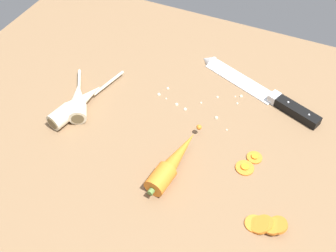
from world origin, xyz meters
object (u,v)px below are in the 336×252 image
carrot_slice_stray_near (245,167)px  carrot_slice_stray_mid (255,157)px  whole_carrot (173,162)px  chefs_knife (254,87)px  parsnip_front (78,101)px  carrot_slice_stack (265,225)px  parsnip_mid_left (77,104)px

carrot_slice_stray_near → carrot_slice_stray_mid: 3.60cm
whole_carrot → carrot_slice_stray_near: 15.04cm
chefs_knife → carrot_slice_stray_mid: bearing=-73.5°
parsnip_front → carrot_slice_stack: size_ratio=2.14×
carrot_slice_stack → carrot_slice_stray_near: (-7.30, 11.27, -0.47)cm
parsnip_mid_left → carrot_slice_stray_near: bearing=0.1°
whole_carrot → carrot_slice_stray_near: whole_carrot is taller
parsnip_mid_left → carrot_slice_stray_mid: (41.69, 3.51, -1.62)cm
carrot_slice_stray_mid → carrot_slice_stack: bearing=-67.1°
parsnip_front → parsnip_mid_left: (0.45, -1.09, -0.00)cm
carrot_slice_stray_near → parsnip_front: bearing=178.6°
carrot_slice_stack → carrot_slice_stray_near: carrot_slice_stack is taller
whole_carrot → carrot_slice_stack: whole_carrot is taller
whole_carrot → parsnip_front: whole_carrot is taller
chefs_knife → parsnip_mid_left: (-35.57, -24.21, 1.33)cm
whole_carrot → parsnip_front: 28.41cm
parsnip_mid_left → carrot_slice_stray_mid: parsnip_mid_left is taller
parsnip_mid_left → carrot_slice_stray_near: (40.60, 0.08, -1.62)cm
parsnip_mid_left → carrot_slice_stray_mid: bearing=4.8°
whole_carrot → parsnip_mid_left: (-27.02, 6.15, -0.12)cm
whole_carrot → parsnip_front: (-27.47, 7.24, -0.12)cm
whole_carrot → carrot_slice_stack: (20.88, -5.04, -1.27)cm
carrot_slice_stray_near → whole_carrot: bearing=-155.4°
chefs_knife → carrot_slice_stray_near: bearing=-78.2°
chefs_knife → carrot_slice_stack: size_ratio=4.39×
chefs_knife → carrot_slice_stray_near: size_ratio=8.67×
parsnip_front → carrot_slice_stray_mid: bearing=3.3°
parsnip_front → carrot_slice_stack: 49.90cm
parsnip_front → carrot_slice_stray_near: parsnip_front is taller
whole_carrot → carrot_slice_stray_mid: size_ratio=6.27×
parsnip_front → carrot_slice_stray_near: 41.10cm
chefs_knife → parsnip_mid_left: 43.05cm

